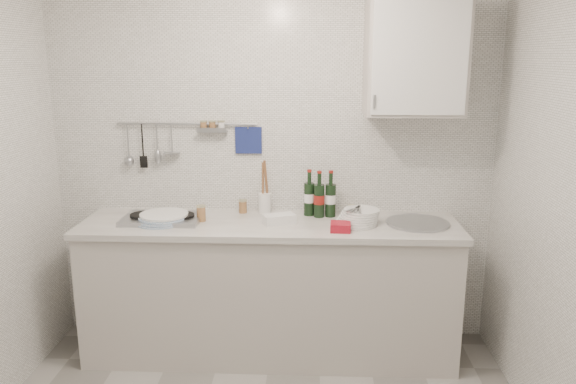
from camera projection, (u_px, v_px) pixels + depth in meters
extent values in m
cube|color=silver|center=(272.00, 163.00, 3.84)|extent=(3.00, 0.02, 2.50)
cube|color=#B4ADA6|center=(270.00, 291.00, 3.74)|extent=(2.40, 0.60, 0.88)
cube|color=silver|center=(270.00, 225.00, 3.63)|extent=(2.44, 0.64, 0.04)
cube|color=black|center=(271.00, 342.00, 3.85)|extent=(2.34, 0.52, 0.10)
cube|color=#93969B|center=(162.00, 218.00, 3.65)|extent=(0.50, 0.32, 0.03)
cylinder|color=black|center=(144.00, 215.00, 3.65)|extent=(0.18, 0.18, 0.01)
cylinder|color=black|center=(180.00, 215.00, 3.64)|extent=(0.18, 0.18, 0.01)
cylinder|color=#93969B|center=(417.00, 223.00, 3.59)|extent=(0.40, 0.40, 0.02)
cylinder|color=#93969B|center=(417.00, 231.00, 3.60)|extent=(0.34, 0.34, 0.10)
cylinder|color=#93969B|center=(187.00, 124.00, 3.77)|extent=(0.95, 0.02, 0.02)
cube|color=navy|center=(249.00, 140.00, 3.79)|extent=(0.18, 0.02, 0.18)
cube|color=#B4ADA6|center=(415.00, 58.00, 3.47)|extent=(0.60, 0.35, 0.70)
cube|color=white|center=(420.00, 59.00, 3.29)|extent=(0.56, 0.01, 0.66)
cylinder|color=#93969B|center=(374.00, 102.00, 3.35)|extent=(0.01, 0.01, 0.08)
cylinder|color=#5282BB|center=(161.00, 221.00, 3.62)|extent=(0.33, 0.33, 0.01)
cylinder|color=#5282BB|center=(162.00, 219.00, 3.62)|extent=(0.32, 0.32, 0.01)
cylinder|color=#5282BB|center=(163.00, 217.00, 3.62)|extent=(0.32, 0.32, 0.01)
cylinder|color=#5282BB|center=(164.00, 214.00, 3.62)|extent=(0.31, 0.31, 0.01)
cylinder|color=white|center=(356.00, 224.00, 3.57)|extent=(0.27, 0.27, 0.01)
cylinder|color=white|center=(357.00, 221.00, 3.57)|extent=(0.26, 0.26, 0.01)
cylinder|color=white|center=(358.00, 219.00, 3.57)|extent=(0.25, 0.25, 0.01)
cylinder|color=white|center=(359.00, 217.00, 3.57)|extent=(0.25, 0.25, 0.01)
cylinder|color=white|center=(360.00, 215.00, 3.57)|extent=(0.24, 0.24, 0.01)
cylinder|color=white|center=(361.00, 212.00, 3.57)|extent=(0.24, 0.24, 0.01)
cylinder|color=white|center=(362.00, 210.00, 3.57)|extent=(0.23, 0.23, 0.01)
cube|color=white|center=(279.00, 219.00, 3.59)|extent=(0.22, 0.17, 0.06)
cube|color=#B2132A|center=(340.00, 227.00, 3.44)|extent=(0.13, 0.13, 0.05)
cylinder|color=white|center=(265.00, 203.00, 3.84)|extent=(0.09, 0.09, 0.13)
cylinder|color=brown|center=(266.00, 179.00, 3.80)|extent=(0.04, 0.07, 0.27)
cylinder|color=brown|center=(263.00, 180.00, 3.81)|extent=(0.02, 0.05, 0.24)
cylinder|color=olive|center=(243.00, 207.00, 3.83)|extent=(0.06, 0.06, 0.08)
cylinder|color=tan|center=(243.00, 201.00, 3.82)|extent=(0.06, 0.06, 0.01)
cylinder|color=olive|center=(352.00, 211.00, 3.75)|extent=(0.06, 0.06, 0.07)
cylinder|color=tan|center=(352.00, 206.00, 3.75)|extent=(0.06, 0.06, 0.01)
cylinder|color=olive|center=(350.00, 214.00, 3.71)|extent=(0.06, 0.06, 0.06)
cylinder|color=tan|center=(351.00, 208.00, 3.70)|extent=(0.07, 0.07, 0.01)
cylinder|color=olive|center=(201.00, 214.00, 3.64)|extent=(0.06, 0.06, 0.10)
cylinder|color=tan|center=(201.00, 206.00, 3.62)|extent=(0.06, 0.06, 0.01)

